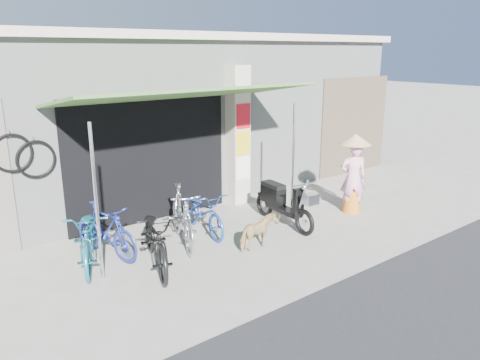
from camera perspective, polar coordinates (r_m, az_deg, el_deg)
ground at (r=8.32m, az=5.38°, el=-7.89°), size 80.00×80.00×0.00m
bicycle_shop at (r=11.94m, az=-11.54°, el=8.20°), size 12.30×5.30×3.66m
shop_pillar at (r=10.21m, az=-0.35°, el=5.40°), size 0.42×0.44×3.00m
awning at (r=8.41m, az=-6.52°, el=10.10°), size 4.60×1.88×2.72m
neighbour_right at (r=13.24m, az=13.72°, el=6.44°), size 2.60×0.06×2.60m
bike_teal at (r=7.77m, az=-17.88°, el=-6.53°), size 1.30×1.93×0.96m
bike_blue at (r=8.00m, az=-16.06°, el=-5.91°), size 0.81×1.58×0.91m
bike_black at (r=7.41m, az=-10.21°, el=-6.95°), size 1.23×2.00×0.99m
bike_silver at (r=8.18m, az=-7.08°, el=-4.42°), size 1.05×1.81×1.05m
bike_navy at (r=8.70m, az=-4.46°, el=-3.86°), size 0.74×1.63×0.83m
street_dog at (r=8.02m, az=2.27°, el=-6.43°), size 0.75×0.41×0.60m
moped at (r=9.09m, az=5.17°, el=-2.77°), size 0.50×1.75×0.99m
nun at (r=9.96m, az=13.65°, el=0.76°), size 0.65×0.64×1.67m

